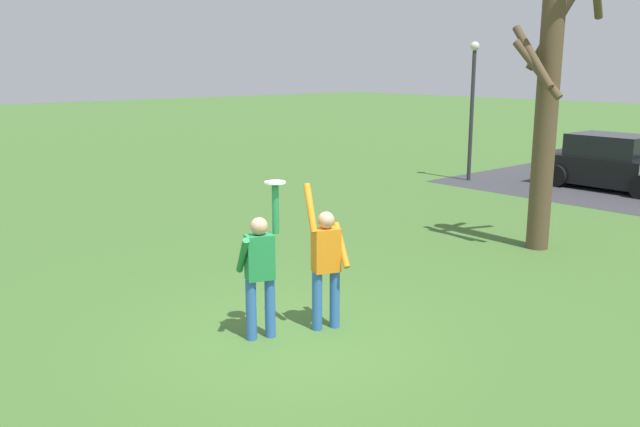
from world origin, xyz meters
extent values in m
plane|color=#426B2D|center=(0.00, 0.00, 0.00)|extent=(120.00, 120.00, 0.00)
cylinder|color=#3366B7|center=(-0.25, -0.43, 0.41)|extent=(0.14, 0.14, 0.82)
cylinder|color=#3366B7|center=(-0.16, -0.19, 0.41)|extent=(0.14, 0.14, 0.82)
cube|color=#238447|center=(-0.20, -0.31, 1.12)|extent=(0.33, 0.41, 0.60)
sphere|color=tan|center=(-0.20, -0.31, 1.53)|extent=(0.23, 0.23, 0.23)
cylinder|color=#238447|center=(-0.28, -0.52, 1.17)|extent=(0.48, 0.24, 0.58)
cylinder|color=#238447|center=(-0.13, -0.10, 1.75)|extent=(0.09, 0.09, 0.66)
cylinder|color=#3366B7|center=(0.16, 0.68, 0.41)|extent=(0.14, 0.14, 0.82)
cylinder|color=#3366B7|center=(0.07, 0.44, 0.41)|extent=(0.14, 0.14, 0.82)
cube|color=orange|center=(0.12, 0.56, 1.12)|extent=(0.33, 0.41, 0.60)
sphere|color=tan|center=(0.12, 0.56, 1.53)|extent=(0.23, 0.23, 0.23)
cylinder|color=orange|center=(0.19, 0.77, 1.17)|extent=(0.48, 0.24, 0.58)
cylinder|color=orange|center=(0.04, 0.35, 1.72)|extent=(0.35, 0.19, 0.65)
cylinder|color=white|center=(-0.13, -0.10, 2.09)|extent=(0.27, 0.27, 0.02)
cube|color=black|center=(-2.21, 14.01, 0.55)|extent=(4.14, 1.88, 0.80)
cube|color=black|center=(-2.36, 14.01, 1.27)|extent=(2.13, 1.68, 0.64)
cylinder|color=black|center=(-3.46, 14.95, 0.33)|extent=(0.66, 0.23, 0.66)
cylinder|color=black|center=(-3.50, 13.12, 0.33)|extent=(0.66, 0.23, 0.66)
cylinder|color=brown|center=(-0.18, 6.51, 2.47)|extent=(0.43, 0.43, 4.94)
cylinder|color=brown|center=(-0.16, 6.04, 3.48)|extent=(1.05, 0.20, 1.10)
cylinder|color=brown|center=(-0.28, 6.05, 3.71)|extent=(1.04, 0.36, 1.18)
cylinder|color=brown|center=(-0.37, 6.87, 4.25)|extent=(0.91, 0.56, 1.61)
cylinder|color=#2D2D33|center=(-5.92, 12.12, 2.00)|extent=(0.12, 0.12, 4.00)
sphere|color=silver|center=(-5.92, 12.12, 4.12)|extent=(0.28, 0.28, 0.28)
camera|label=1|loc=(6.55, -5.27, 3.56)|focal=37.52mm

